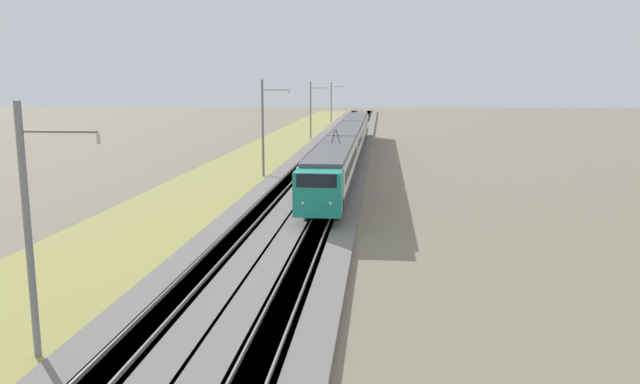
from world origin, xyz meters
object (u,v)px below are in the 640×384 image
(catenary_mast_near, at_px, (30,230))
(catenary_mast_mid, at_px, (263,128))
(passenger_train, at_px, (348,141))
(catenary_mast_distant, at_px, (331,102))
(catenary_mast_far, at_px, (311,110))

(catenary_mast_near, xyz_separation_m, catenary_mast_mid, (37.54, 0.00, 0.35))
(catenary_mast_mid, bearing_deg, passenger_train, -31.50)
(catenary_mast_near, distance_m, catenary_mast_distant, 112.63)
(catenary_mast_near, bearing_deg, catenary_mast_distant, 0.00)
(catenary_mast_distant, bearing_deg, passenger_train, -173.78)
(catenary_mast_mid, xyz_separation_m, catenary_mast_far, (37.54, -0.00, -0.12))
(catenary_mast_mid, distance_m, catenary_mast_distant, 75.09)
(passenger_train, xyz_separation_m, catenary_mast_mid, (-11.34, 6.95, 2.23))
(passenger_train, xyz_separation_m, catenary_mast_far, (26.20, 6.95, 2.11))
(catenary_mast_mid, distance_m, catenary_mast_far, 37.54)
(catenary_mast_near, distance_m, catenary_mast_far, 75.09)
(catenary_mast_near, bearing_deg, catenary_mast_mid, 0.01)
(catenary_mast_near, bearing_deg, passenger_train, -8.09)
(catenary_mast_far, height_order, catenary_mast_distant, catenary_mast_far)
(catenary_mast_distant, bearing_deg, catenary_mast_near, -180.00)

